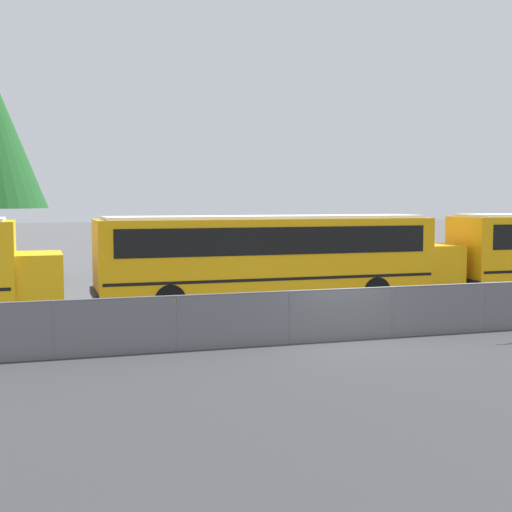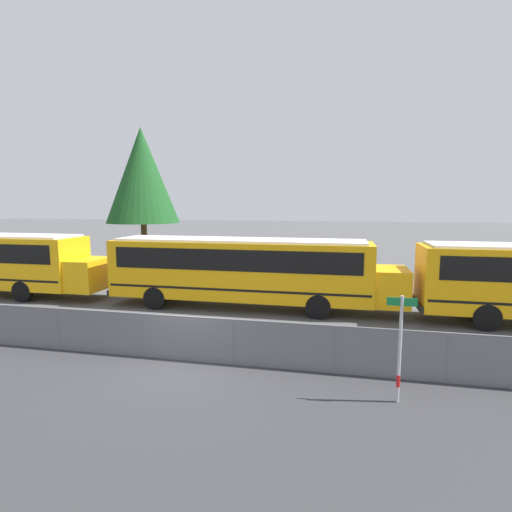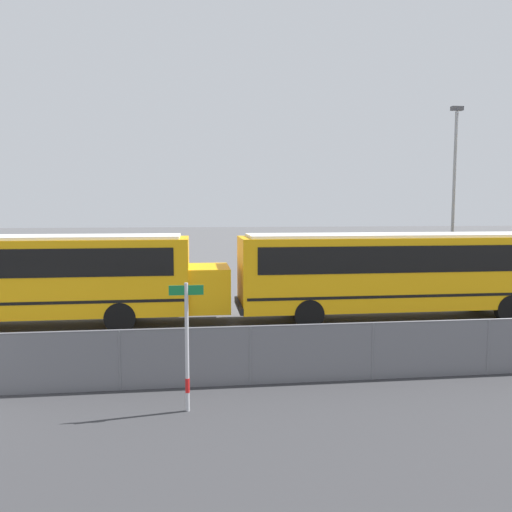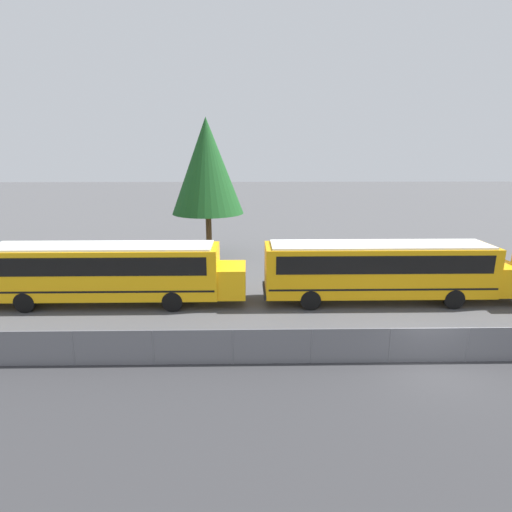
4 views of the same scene
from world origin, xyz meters
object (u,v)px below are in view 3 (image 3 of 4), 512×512
Objects in this scene: light_pole at (454,192)px; street_sign at (187,343)px; school_bus_3 at (22,273)px; school_bus_4 at (407,268)px.

street_sign is at bearing -133.71° from light_pole.
light_pole reaches higher than street_sign.
school_bus_3 is at bearing 126.02° from street_sign.
school_bus_3 is 1.48× the size of light_pole.
school_bus_3 and school_bus_4 have the same top height.
light_pole is at bearing 50.26° from school_bus_4.
street_sign is at bearing -53.98° from school_bus_3.
school_bus_3 is at bearing 179.01° from school_bus_4.
school_bus_4 is 8.44m from light_pole.
school_bus_3 is 5.06× the size of street_sign.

